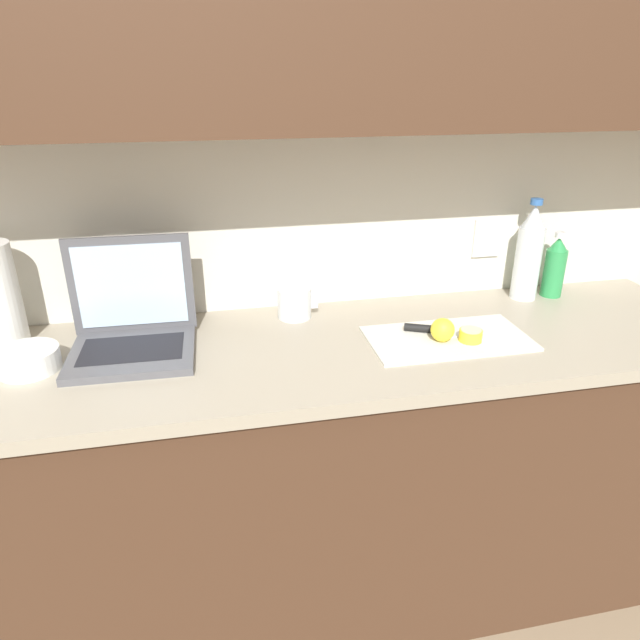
% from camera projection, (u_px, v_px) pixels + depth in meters
% --- Properties ---
extents(ground_plane, '(12.00, 12.00, 0.00)m').
position_uv_depth(ground_plane, '(285.00, 593.00, 1.85)').
color(ground_plane, '#847056').
rests_on(ground_plane, ground).
extents(wall_back, '(5.20, 0.38, 2.60)m').
position_uv_depth(wall_back, '(256.00, 71.00, 1.42)').
color(wall_back, silver).
rests_on(wall_back, ground_plane).
extents(counter_unit, '(2.56, 0.59, 0.89)m').
position_uv_depth(counter_unit, '(274.00, 482.00, 1.67)').
color(counter_unit, '#472D1E').
rests_on(counter_unit, ground_plane).
extents(laptop, '(0.32, 0.28, 0.28)m').
position_uv_depth(laptop, '(132.00, 324.00, 1.48)').
color(laptop, '#515156').
rests_on(laptop, counter_unit).
extents(cutting_board, '(0.44, 0.23, 0.01)m').
position_uv_depth(cutting_board, '(448.00, 338.00, 1.55)').
color(cutting_board, silver).
rests_on(cutting_board, counter_unit).
extents(knife, '(0.25, 0.13, 0.02)m').
position_uv_depth(knife, '(435.00, 330.00, 1.57)').
color(knife, silver).
rests_on(knife, cutting_board).
extents(lemon_half_cut, '(0.06, 0.06, 0.03)m').
position_uv_depth(lemon_half_cut, '(471.00, 335.00, 1.52)').
color(lemon_half_cut, yellow).
rests_on(lemon_half_cut, cutting_board).
extents(lemon_whole_beside, '(0.06, 0.06, 0.06)m').
position_uv_depth(lemon_whole_beside, '(443.00, 330.00, 1.51)').
color(lemon_whole_beside, yellow).
rests_on(lemon_whole_beside, cutting_board).
extents(bottle_green_soda, '(0.08, 0.08, 0.32)m').
position_uv_depth(bottle_green_soda, '(529.00, 254.00, 1.78)').
color(bottle_green_soda, silver).
rests_on(bottle_green_soda, counter_unit).
extents(bottle_oil_tall, '(0.07, 0.07, 0.21)m').
position_uv_depth(bottle_oil_tall, '(555.00, 267.00, 1.82)').
color(bottle_oil_tall, '#2D934C').
rests_on(bottle_oil_tall, counter_unit).
extents(measuring_cup, '(0.12, 0.10, 0.09)m').
position_uv_depth(measuring_cup, '(295.00, 303.00, 1.68)').
color(measuring_cup, silver).
rests_on(measuring_cup, counter_unit).
extents(bowl_white, '(0.15, 0.15, 0.05)m').
position_uv_depth(bowl_white, '(28.00, 360.00, 1.39)').
color(bowl_white, white).
rests_on(bowl_white, counter_unit).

